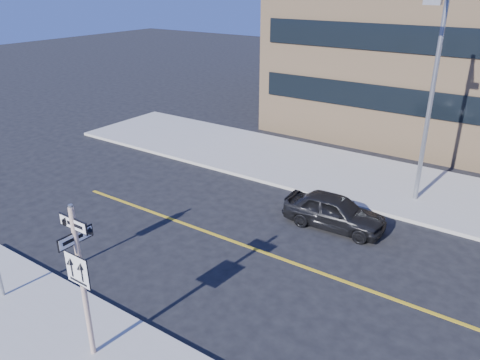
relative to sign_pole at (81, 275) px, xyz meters
The scene contains 4 objects.
ground 3.50m from the sign_pole, 90.00° to the left, with size 120.00×120.00×0.00m, color black.
sign_pole is the anchor object (origin of this frame).
parked_car_a 9.95m from the sign_pole, 77.70° to the left, with size 3.83×1.54×1.31m, color black.
streetlight_a 14.05m from the sign_pole, 73.23° to the left, with size 0.55×2.25×8.00m.
Camera 1 is at (8.07, -7.78, 8.62)m, focal length 35.00 mm.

